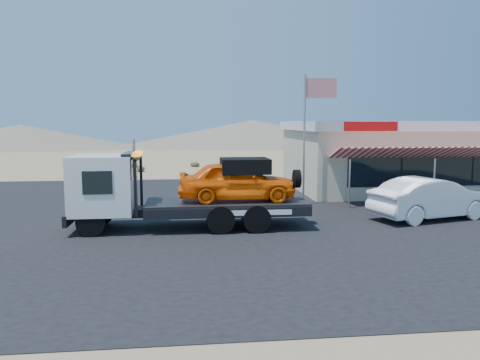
{
  "coord_description": "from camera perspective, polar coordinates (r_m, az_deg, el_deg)",
  "views": [
    {
      "loc": [
        -0.7,
        -16.78,
        3.88
      ],
      "look_at": [
        1.44,
        2.21,
        1.5
      ],
      "focal_mm": 35.0,
      "sensor_mm": 36.0,
      "label": 1
    }
  ],
  "objects": [
    {
      "name": "distant_hills",
      "position": [
        72.52,
        -13.67,
        5.32
      ],
      "size": [
        126.0,
        48.0,
        4.2
      ],
      "color": "#726B59",
      "rests_on": "ground"
    },
    {
      "name": "asphalt_lot",
      "position": [
        20.33,
        1.32,
        -3.88
      ],
      "size": [
        32.0,
        24.0,
        0.02
      ],
      "primitive_type": "cube",
      "color": "black",
      "rests_on": "ground"
    },
    {
      "name": "white_sedan",
      "position": [
        20.14,
        22.3,
        -2.09
      ],
      "size": [
        5.33,
        3.01,
        1.66
      ],
      "primitive_type": "imported",
      "rotation": [
        0.0,
        0.0,
        1.83
      ],
      "color": "silver",
      "rests_on": "asphalt_lot"
    },
    {
      "name": "ground",
      "position": [
        17.23,
        -3.96,
        -5.93
      ],
      "size": [
        120.0,
        120.0,
        0.0
      ],
      "primitive_type": "plane",
      "color": "#9D8559",
      "rests_on": "ground"
    },
    {
      "name": "tow_truck",
      "position": [
        17.11,
        -6.87,
        -0.91
      ],
      "size": [
        8.39,
        2.49,
        2.81
      ],
      "color": "black",
      "rests_on": "asphalt_lot"
    },
    {
      "name": "flagpole",
      "position": [
        22.01,
        8.46,
        6.72
      ],
      "size": [
        1.55,
        0.1,
        6.0
      ],
      "color": "#99999E",
      "rests_on": "asphalt_lot"
    },
    {
      "name": "jerky_store",
      "position": [
        28.14,
        17.06,
        2.93
      ],
      "size": [
        10.4,
        9.97,
        3.9
      ],
      "color": "beige",
      "rests_on": "asphalt_lot"
    }
  ]
}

